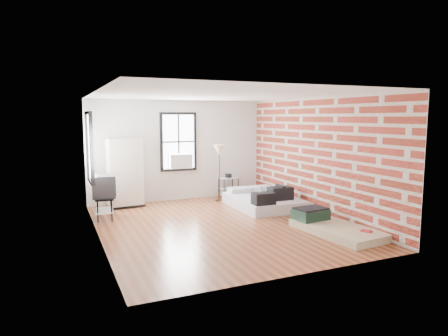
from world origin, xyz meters
name	(u,v)px	position (x,y,z in m)	size (l,w,h in m)	color
ground	(219,225)	(0.00, 0.00, 0.00)	(6.00, 6.00, 0.00)	#592A17
room_shell	(223,144)	(0.23, 0.36, 1.74)	(5.02, 6.02, 2.80)	silver
mattress_main	(264,200)	(1.74, 1.17, 0.18)	(1.55, 2.08, 0.66)	silver
mattress_bare	(331,226)	(1.91, -1.36, 0.12)	(1.18, 1.98, 0.41)	#C1B08B
wardrobe	(125,173)	(-1.56, 2.65, 0.89)	(0.94, 0.59, 1.79)	black
side_table	(228,181)	(1.43, 2.72, 0.47)	(0.55, 0.45, 0.69)	black
floor_lamp	(219,153)	(0.99, 2.36, 1.35)	(0.34, 0.34, 1.58)	black
tv_stand	(104,188)	(-2.21, 1.56, 0.73)	(0.56, 0.76, 1.02)	black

